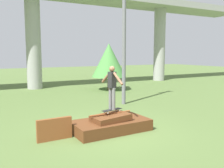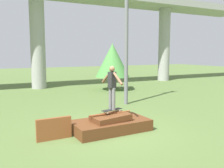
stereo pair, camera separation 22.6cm
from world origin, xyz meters
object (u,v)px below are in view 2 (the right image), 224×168
Objects in this scene: skater at (112,85)px; tree_behind_left at (112,60)px; utility_pole at (126,31)px; skateboard at (112,110)px.

tree_behind_left is (4.49, 8.51, 0.57)m from skater.
tree_behind_left is (1.73, 4.83, -1.65)m from utility_pole.
skateboard is at bearing -117.82° from tree_behind_left.
skater is (0.00, 0.00, 0.88)m from skateboard.
utility_pole is (2.76, 3.67, 3.10)m from skateboard.
utility_pole is at bearing 53.09° from skater.
skater is 0.21× the size of utility_pole.
skater is at bearing -126.91° from utility_pole.
tree_behind_left is (4.49, 8.51, 1.45)m from skateboard.
skateboard is 0.54× the size of skater.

